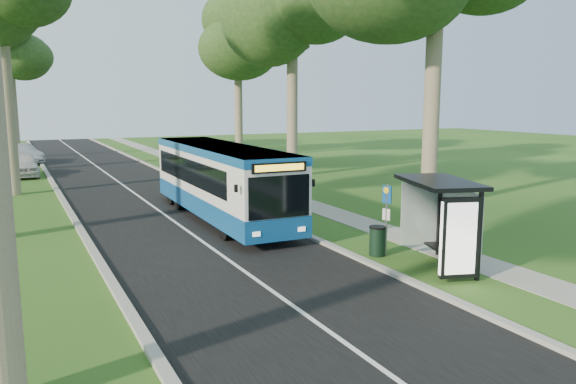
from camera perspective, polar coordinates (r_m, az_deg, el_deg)
name	(u,v)px	position (r m, az deg, el deg)	size (l,w,h in m)	color
ground	(364,263)	(16.82, 7.75, -7.14)	(120.00, 120.00, 0.00)	#28541A
road	(162,213)	(24.42, -12.69, -2.08)	(7.00, 100.00, 0.02)	black
kerb_east	(239,205)	(25.45, -5.03, -1.31)	(0.25, 100.00, 0.12)	#9E9B93
kerb_west	(74,219)	(23.84, -20.88, -2.62)	(0.25, 100.00, 0.12)	#9E9B93
centre_line	(162,213)	(24.41, -12.69, -2.05)	(0.12, 100.00, 0.01)	white
footpath	(297,201)	(26.69, 0.97, -0.89)	(1.50, 100.00, 0.02)	gray
bus	(221,181)	(22.62, -6.84, 1.10)	(2.49, 11.21, 2.96)	white
bus_stop_sign	(387,211)	(17.41, 9.98, -1.89)	(0.14, 0.31, 2.21)	gray
bus_shelter	(453,209)	(16.11, 16.40, -1.62)	(2.41, 3.30, 2.54)	black
litter_bin	(377,241)	(17.53, 9.06, -4.92)	(0.52, 0.52, 0.92)	black
car_white	(23,164)	(38.88, -25.34, 2.54)	(1.79, 4.44, 1.51)	silver
car_silver	(21,154)	(46.60, -25.49, 3.50)	(1.58, 4.54, 1.50)	#9D9FA4
tree_west_e	(7,29)	(51.58, -26.64, 14.62)	(5.20, 5.20, 13.97)	#7A6B56
tree_east_d	(238,33)	(46.85, -5.15, 15.75)	(5.20, 5.20, 13.50)	#7A6B56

